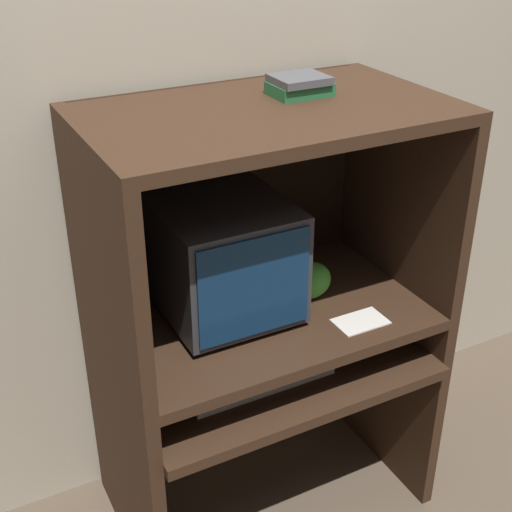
{
  "coord_description": "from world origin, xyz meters",
  "views": [
    {
      "loc": [
        -0.9,
        -1.34,
        1.98
      ],
      "look_at": [
        -0.03,
        0.31,
        0.99
      ],
      "focal_mm": 50.0,
      "sensor_mm": 36.0,
      "label": 1
    }
  ],
  "objects_px": {
    "mouse": "(341,355)",
    "book_stack": "(300,85)",
    "keyboard": "(259,380)",
    "snack_bag": "(309,281)",
    "crt_monitor": "(222,257)"
  },
  "relations": [
    {
      "from": "mouse",
      "to": "snack_bag",
      "type": "bearing_deg",
      "value": 103.13
    },
    {
      "from": "keyboard",
      "to": "mouse",
      "type": "height_order",
      "value": "mouse"
    },
    {
      "from": "crt_monitor",
      "to": "snack_bag",
      "type": "distance_m",
      "value": 0.31
    },
    {
      "from": "snack_bag",
      "to": "crt_monitor",
      "type": "bearing_deg",
      "value": 168.31
    },
    {
      "from": "keyboard",
      "to": "snack_bag",
      "type": "bearing_deg",
      "value": 28.01
    },
    {
      "from": "snack_bag",
      "to": "book_stack",
      "type": "distance_m",
      "value": 0.62
    },
    {
      "from": "book_stack",
      "to": "keyboard",
      "type": "bearing_deg",
      "value": -140.43
    },
    {
      "from": "keyboard",
      "to": "book_stack",
      "type": "xyz_separation_m",
      "value": [
        0.23,
        0.19,
        0.83
      ]
    },
    {
      "from": "keyboard",
      "to": "book_stack",
      "type": "bearing_deg",
      "value": 39.57
    },
    {
      "from": "mouse",
      "to": "book_stack",
      "type": "xyz_separation_m",
      "value": [
        -0.06,
        0.2,
        0.83
      ]
    },
    {
      "from": "keyboard",
      "to": "snack_bag",
      "type": "distance_m",
      "value": 0.36
    },
    {
      "from": "crt_monitor",
      "to": "mouse",
      "type": "distance_m",
      "value": 0.5
    },
    {
      "from": "crt_monitor",
      "to": "book_stack",
      "type": "xyz_separation_m",
      "value": [
        0.25,
        -0.0,
        0.49
      ]
    },
    {
      "from": "crt_monitor",
      "to": "snack_bag",
      "type": "relative_size",
      "value": 2.96
    },
    {
      "from": "crt_monitor",
      "to": "snack_bag",
      "type": "xyz_separation_m",
      "value": [
        0.28,
        -0.06,
        -0.13
      ]
    }
  ]
}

